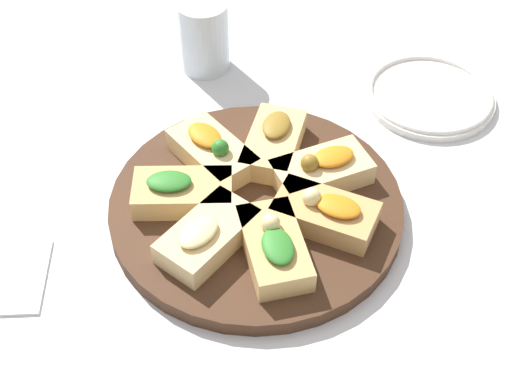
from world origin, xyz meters
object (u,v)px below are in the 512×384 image
(serving_board, at_px, (256,206))
(napkin_stack, at_px, (7,276))
(plate_left, at_px, (429,95))
(water_glass, at_px, (204,36))

(serving_board, height_order, napkin_stack, serving_board)
(plate_left, distance_m, water_glass, 0.33)
(plate_left, bearing_deg, napkin_stack, -47.66)
(napkin_stack, bearing_deg, plate_left, 132.34)
(napkin_stack, bearing_deg, water_glass, 164.16)
(serving_board, xyz_separation_m, plate_left, (-0.26, 0.20, -0.00))
(serving_board, bearing_deg, water_glass, -154.35)
(plate_left, height_order, water_glass, water_glass)
(water_glass, bearing_deg, serving_board, 25.65)
(water_glass, distance_m, napkin_stack, 0.44)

